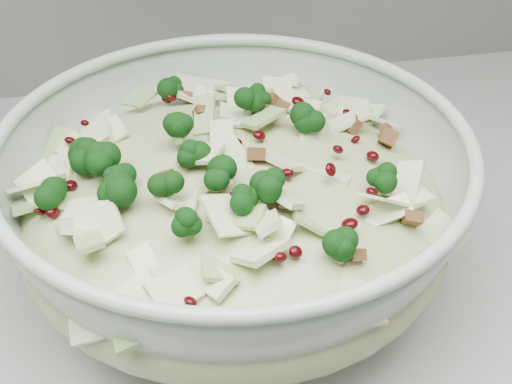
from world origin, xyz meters
The scene contains 2 objects.
mixing_bowl centered at (-0.66, 1.60, 0.98)m, with size 0.44×0.44×0.15m.
salad centered at (-0.66, 1.60, 1.00)m, with size 0.36×0.36×0.15m.
Camera 1 is at (-0.73, 1.16, 1.33)m, focal length 50.00 mm.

